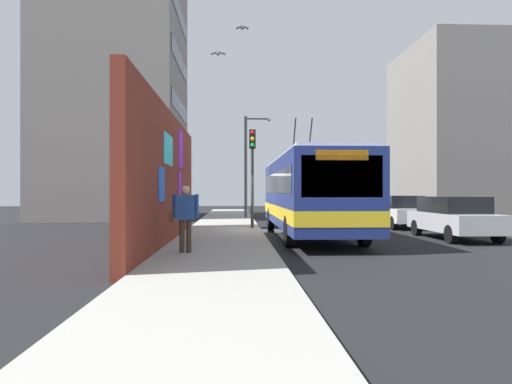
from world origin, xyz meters
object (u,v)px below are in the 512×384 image
at_px(parked_car_white, 399,211).
at_px(traffic_light, 252,162).
at_px(parked_car_silver, 453,217).
at_px(pedestrian_near_wall, 185,213).
at_px(city_bus, 308,192).
at_px(street_lamp, 249,159).

bearing_deg(parked_car_white, traffic_light, 104.73).
height_order(parked_car_silver, traffic_light, traffic_light).
bearing_deg(pedestrian_near_wall, parked_car_silver, -63.80).
distance_m(city_bus, street_lamp, 11.40).
relative_size(parked_car_white, traffic_light, 0.98).
bearing_deg(pedestrian_near_wall, city_bus, -34.41).
height_order(city_bus, street_lamp, street_lamp).
xyz_separation_m(parked_car_silver, pedestrian_near_wall, (-4.64, 9.43, 0.36)).
relative_size(parked_car_silver, traffic_light, 1.03).
bearing_deg(city_bus, parked_car_silver, -106.42).
bearing_deg(city_bus, parked_car_white, -51.36).
relative_size(city_bus, street_lamp, 1.85).
height_order(pedestrian_near_wall, traffic_light, traffic_light).
bearing_deg(street_lamp, pedestrian_near_wall, 172.81).
bearing_deg(street_lamp, parked_car_silver, -149.96).
height_order(city_bus, pedestrian_near_wall, city_bus).
relative_size(parked_car_white, street_lamp, 0.67).
bearing_deg(parked_car_white, city_bus, 128.64).
xyz_separation_m(pedestrian_near_wall, street_lamp, (17.19, -2.17, 2.65)).
relative_size(pedestrian_near_wall, street_lamp, 0.27).
xyz_separation_m(parked_car_silver, street_lamp, (12.55, 7.26, 3.01)).
xyz_separation_m(parked_car_white, traffic_light, (-1.93, 7.35, 2.27)).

